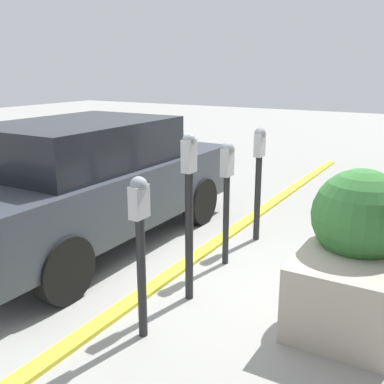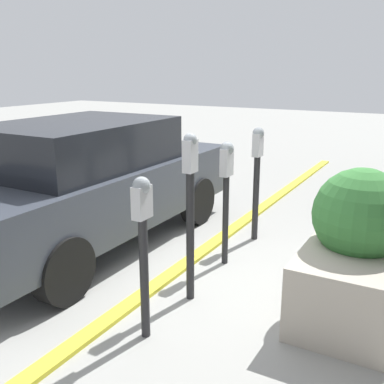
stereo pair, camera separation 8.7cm
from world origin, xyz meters
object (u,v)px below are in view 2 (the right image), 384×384
object	(u,v)px
parking_meter_second	(190,202)
parking_meter_fourth	(257,169)
parked_car_front	(88,181)
parking_meter_middle	(226,182)
parking_meter_nearest	(143,234)
planter_box	(357,254)

from	to	relation	value
parking_meter_second	parking_meter_fourth	xyz separation A→B (m)	(1.77, 0.04, -0.03)
parking_meter_fourth	parked_car_front	xyz separation A→B (m)	(-1.16, 1.75, -0.13)
parking_meter_middle	parking_meter_nearest	bearing A→B (deg)	-178.27
parking_meter_fourth	parking_meter_middle	bearing A→B (deg)	179.03
parking_meter_nearest	parking_meter_middle	size ratio (longest dim) A/B	0.97
parking_meter_fourth	planter_box	xyz separation A→B (m)	(-1.25, -1.45, -0.38)
parking_meter_fourth	parked_car_front	distance (m)	2.10
parking_meter_second	parking_meter_middle	distance (m)	0.90
planter_box	parking_meter_fourth	bearing A→B (deg)	49.25
planter_box	parked_car_front	bearing A→B (deg)	88.44
parking_meter_second	planter_box	distance (m)	1.55
planter_box	parking_meter_middle	bearing A→B (deg)	75.63
parking_meter_middle	parking_meter_fourth	size ratio (longest dim) A/B	0.96
parking_meter_nearest	planter_box	distance (m)	1.92
parking_meter_nearest	parking_meter_second	bearing A→B (deg)	-0.66
parking_meter_middle	parking_meter_fourth	distance (m)	0.87
parking_meter_fourth	parking_meter_second	bearing A→B (deg)	-178.61
parking_meter_nearest	parking_meter_second	world-z (taller)	parking_meter_second
parking_meter_second	planter_box	world-z (taller)	parking_meter_second
parking_meter_nearest	parking_meter_fourth	bearing A→B (deg)	0.79
parking_meter_nearest	parking_meter_second	xyz separation A→B (m)	(0.74, -0.01, 0.07)
parking_meter_nearest	parking_meter_middle	xyz separation A→B (m)	(1.63, 0.05, 0.06)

